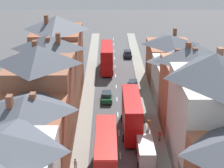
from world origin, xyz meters
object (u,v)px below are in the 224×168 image
object	(u,v)px
double_decker_bus_mid_street	(132,113)
double_decker_bus_far_approaching	(107,57)
car_near_silver	(138,111)
car_parked_right_a	(133,85)
pedestrian_far_right	(149,123)
pedestrian_mid_right	(75,164)
car_parked_left_a	(128,54)
car_mid_white	(107,96)
delivery_van	(146,151)
double_decker_bus_lead	(106,154)
pedestrian_far_left	(160,135)

from	to	relation	value
double_decker_bus_mid_street	double_decker_bus_far_approaching	world-z (taller)	same
car_near_silver	car_parked_right_a	size ratio (longest dim) A/B	1.01
pedestrian_far_right	pedestrian_mid_right	bearing A→B (deg)	-133.41
pedestrian_far_right	car_parked_left_a	bearing A→B (deg)	91.97
car_mid_white	delivery_van	size ratio (longest dim) A/B	0.84
double_decker_bus_lead	pedestrian_mid_right	world-z (taller)	double_decker_bus_lead
car_parked_left_a	pedestrian_mid_right	size ratio (longest dim) A/B	2.67
car_near_silver	car_parked_right_a	xyz separation A→B (m)	(0.00, 11.16, 0.02)
car_parked_left_a	delivery_van	world-z (taller)	delivery_van
double_decker_bus_lead	car_near_silver	distance (m)	16.64
double_decker_bus_mid_street	car_parked_right_a	size ratio (longest dim) A/B	2.38
double_decker_bus_lead	car_near_silver	bearing A→B (deg)	72.71
double_decker_bus_mid_street	pedestrian_mid_right	size ratio (longest dim) A/B	6.71
pedestrian_far_left	car_near_silver	bearing A→B (deg)	105.68
car_near_silver	pedestrian_far_left	distance (m)	8.63
double_decker_bus_far_approaching	car_near_silver	world-z (taller)	double_decker_bus_far_approaching
double_decker_bus_mid_street	pedestrian_far_right	world-z (taller)	double_decker_bus_mid_street
car_parked_right_a	car_mid_white	bearing A→B (deg)	-131.78
double_decker_bus_mid_street	car_parked_right_a	distance (m)	16.49
car_parked_right_a	double_decker_bus_lead	bearing A→B (deg)	-100.33
double_decker_bus_lead	pedestrian_mid_right	distance (m)	4.10
double_decker_bus_lead	double_decker_bus_mid_street	distance (m)	11.20
delivery_van	pedestrian_far_right	size ratio (longest dim) A/B	3.23
car_parked_left_a	pedestrian_far_right	xyz separation A→B (m)	(1.24, -36.07, 0.20)
double_decker_bus_lead	car_mid_white	size ratio (longest dim) A/B	2.47
double_decker_bus_lead	pedestrian_far_left	xyz separation A→B (m)	(7.24, 7.46, -1.78)
double_decker_bus_lead	car_parked_left_a	distance (m)	47.37
delivery_van	double_decker_bus_mid_street	bearing A→B (deg)	99.61
double_decker_bus_far_approaching	car_mid_white	size ratio (longest dim) A/B	2.47
double_decker_bus_far_approaching	delivery_van	world-z (taller)	double_decker_bus_far_approaching
double_decker_bus_lead	double_decker_bus_mid_street	size ratio (longest dim) A/B	1.00
car_near_silver	delivery_van	size ratio (longest dim) A/B	0.88
delivery_van	pedestrian_far_left	size ratio (longest dim) A/B	3.23
pedestrian_far_right	double_decker_bus_lead	bearing A→B (deg)	-119.20
car_near_silver	pedestrian_far_left	xyz separation A→B (m)	(2.33, -8.31, 0.23)
car_parked_right_a	pedestrian_far_left	world-z (taller)	pedestrian_far_left
car_parked_right_a	pedestrian_mid_right	xyz separation A→B (m)	(-8.54, -26.26, 0.21)
car_near_silver	car_mid_white	bearing A→B (deg)	130.81
double_decker_bus_mid_street	pedestrian_far_left	world-z (taller)	double_decker_bus_mid_street
double_decker_bus_lead	pedestrian_far_left	distance (m)	10.55
car_near_silver	pedestrian_far_right	distance (m)	4.93
car_parked_left_a	pedestrian_mid_right	xyz separation A→B (m)	(-8.54, -46.41, 0.20)
car_parked_left_a	car_parked_right_a	world-z (taller)	car_parked_left_a
double_decker_bus_far_approaching	car_mid_white	distance (m)	16.47
car_near_silver	pedestrian_mid_right	bearing A→B (deg)	-119.48
double_decker_bus_mid_street	pedestrian_far_right	bearing A→B (deg)	8.83
car_mid_white	pedestrian_far_right	xyz separation A→B (m)	(6.14, -10.44, 0.19)
car_parked_right_a	delivery_van	xyz separation A→B (m)	(0.00, -24.05, 0.52)
car_parked_left_a	car_near_silver	bearing A→B (deg)	-90.00
double_decker_bus_mid_street	delivery_van	world-z (taller)	double_decker_bus_mid_street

